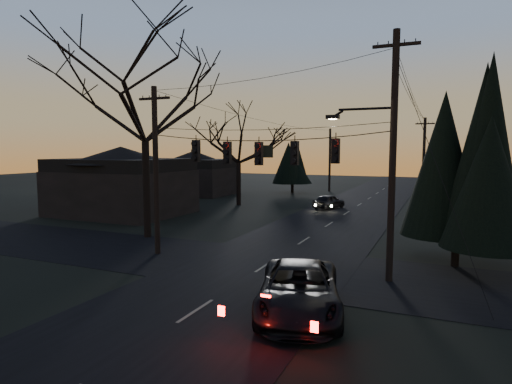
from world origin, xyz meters
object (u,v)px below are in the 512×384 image
at_px(evergreen_right, 460,158).
at_px(sedan_oncoming_a, 329,202).
at_px(utility_pole_left, 158,254).
at_px(bare_tree_left, 144,102).
at_px(utility_pole_far_r, 422,203).
at_px(utility_pole_far_l, 329,191).
at_px(utility_pole_right, 389,281).
at_px(suv_near, 299,290).

bearing_deg(evergreen_right, sedan_oncoming_a, 121.29).
height_order(utility_pole_left, sedan_oncoming_a, utility_pole_left).
bearing_deg(bare_tree_left, utility_pole_left, -45.63).
xyz_separation_m(utility_pole_far_r, evergreen_right, (2.51, -24.47, 4.99)).
bearing_deg(utility_pole_far_r, utility_pole_left, -112.33).
height_order(utility_pole_far_r, utility_pole_far_l, utility_pole_far_r).
relative_size(bare_tree_left, evergreen_right, 1.33).
height_order(utility_pole_right, utility_pole_left, utility_pole_right).
distance_m(utility_pole_left, utility_pole_far_l, 36.00).
bearing_deg(utility_pole_right, sedan_oncoming_a, 110.62).
xyz_separation_m(utility_pole_left, utility_pole_far_l, (0.00, 36.00, 0.00)).
bearing_deg(utility_pole_far_r, suv_near, -94.01).
height_order(utility_pole_left, suv_near, utility_pole_left).
height_order(utility_pole_right, suv_near, utility_pole_right).
height_order(bare_tree_left, evergreen_right, bare_tree_left).
height_order(utility_pole_right, bare_tree_left, bare_tree_left).
height_order(utility_pole_left, bare_tree_left, bare_tree_left).
relative_size(utility_pole_far_l, evergreen_right, 0.91).
relative_size(utility_pole_far_l, suv_near, 1.42).
height_order(suv_near, sedan_oncoming_a, suv_near).
xyz_separation_m(utility_pole_far_l, bare_tree_left, (-3.14, -32.79, 8.16)).
bearing_deg(suv_near, utility_pole_far_r, 69.38).
bearing_deg(utility_pole_right, utility_pole_far_l, 107.72).
xyz_separation_m(utility_pole_right, utility_pole_far_r, (0.00, 28.00, 0.00)).
distance_m(utility_pole_right, utility_pole_far_r, 28.00).
height_order(utility_pole_far_l, suv_near, utility_pole_far_l).
xyz_separation_m(utility_pole_left, utility_pole_far_r, (11.50, 28.00, 0.00)).
height_order(utility_pole_right, sedan_oncoming_a, utility_pole_right).
distance_m(utility_pole_right, suv_near, 5.36).
distance_m(utility_pole_left, sedan_oncoming_a, 20.51).
bearing_deg(utility_pole_right, suv_near, -115.71).
height_order(utility_pole_right, evergreen_right, evergreen_right).
bearing_deg(utility_pole_far_l, utility_pole_far_r, -34.82).
relative_size(utility_pole_right, utility_pole_far_l, 1.25).
distance_m(utility_pole_far_l, bare_tree_left, 33.93).
xyz_separation_m(utility_pole_left, bare_tree_left, (-3.14, 3.21, 8.16)).
bearing_deg(evergreen_right, utility_pole_far_l, 113.34).
bearing_deg(utility_pole_left, bare_tree_left, 134.37).
bearing_deg(utility_pole_right, evergreen_right, 54.55).
relative_size(utility_pole_left, sedan_oncoming_a, 2.24).
xyz_separation_m(utility_pole_right, utility_pole_left, (-11.50, 0.00, 0.00)).
height_order(utility_pole_far_r, evergreen_right, evergreen_right).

